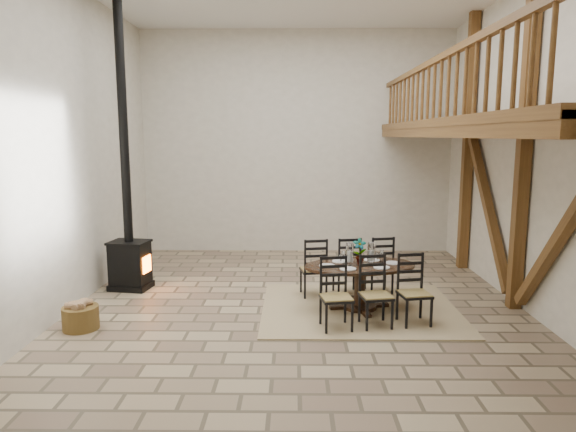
{
  "coord_description": "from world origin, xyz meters",
  "views": [
    {
      "loc": [
        -0.06,
        -7.77,
        2.67
      ],
      "look_at": [
        -0.16,
        0.4,
        1.38
      ],
      "focal_mm": 32.0,
      "sensor_mm": 36.0,
      "label": 1
    }
  ],
  "objects_px": {
    "dining_table": "(360,285)",
    "log_basket": "(81,317)",
    "log_stack": "(124,280)",
    "wood_stove": "(128,226)"
  },
  "relations": [
    {
      "from": "dining_table",
      "to": "log_basket",
      "type": "xyz_separation_m",
      "value": [
        -3.99,
        -0.87,
        -0.2
      ]
    },
    {
      "from": "dining_table",
      "to": "log_basket",
      "type": "height_order",
      "value": "dining_table"
    },
    {
      "from": "dining_table",
      "to": "log_stack",
      "type": "height_order",
      "value": "dining_table"
    },
    {
      "from": "dining_table",
      "to": "log_stack",
      "type": "xyz_separation_m",
      "value": [
        -4.07,
        1.24,
        -0.28
      ]
    },
    {
      "from": "wood_stove",
      "to": "log_basket",
      "type": "bearing_deg",
      "value": -83.56
    },
    {
      "from": "dining_table",
      "to": "log_stack",
      "type": "bearing_deg",
      "value": 153.3
    },
    {
      "from": "dining_table",
      "to": "log_basket",
      "type": "relative_size",
      "value": 4.36
    },
    {
      "from": "dining_table",
      "to": "wood_stove",
      "type": "xyz_separation_m",
      "value": [
        -3.89,
        1.03,
        0.74
      ]
    },
    {
      "from": "wood_stove",
      "to": "log_stack",
      "type": "bearing_deg",
      "value": 141.21
    },
    {
      "from": "log_basket",
      "to": "log_stack",
      "type": "xyz_separation_m",
      "value": [
        -0.09,
        2.11,
        -0.08
      ]
    }
  ]
}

